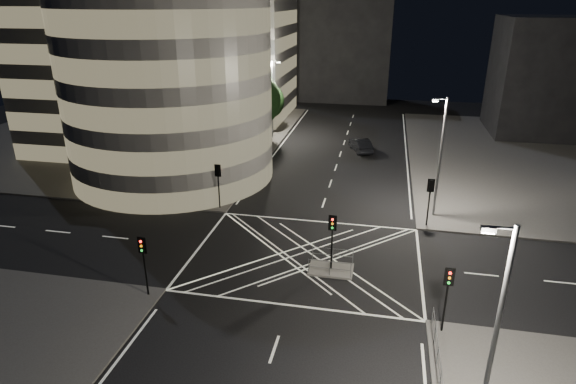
% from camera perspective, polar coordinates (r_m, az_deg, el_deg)
% --- Properties ---
extents(ground, '(120.00, 120.00, 0.00)m').
position_cam_1_polar(ground, '(34.90, 2.10, -7.68)').
color(ground, black).
rests_on(ground, ground).
extents(sidewalk_far_left, '(42.00, 42.00, 0.15)m').
position_cam_1_polar(sidewalk_far_left, '(68.41, -18.67, 6.30)').
color(sidewalk_far_left, '#4B4947').
rests_on(sidewalk_far_left, ground).
extents(central_island, '(3.00, 2.00, 0.15)m').
position_cam_1_polar(central_island, '(33.36, 5.10, -9.13)').
color(central_island, slate).
rests_on(central_island, ground).
extents(office_tower_curved, '(30.00, 29.00, 27.20)m').
position_cam_1_polar(office_tower_curved, '(55.15, -16.82, 16.33)').
color(office_tower_curved, gray).
rests_on(office_tower_curved, sidewalk_far_left).
extents(office_block_rear, '(24.00, 16.00, 22.00)m').
position_cam_1_polar(office_block_rear, '(77.01, -9.33, 17.19)').
color(office_block_rear, gray).
rests_on(office_block_rear, sidewalk_far_left).
extents(building_right_far, '(14.00, 12.00, 15.00)m').
position_cam_1_polar(building_right_far, '(73.71, 28.77, 11.90)').
color(building_right_far, black).
rests_on(building_right_far, sidewalk_far_right).
extents(building_far_end, '(18.00, 8.00, 18.00)m').
position_cam_1_polar(building_far_end, '(88.76, 6.01, 16.57)').
color(building_far_end, black).
rests_on(building_far_end, ground).
extents(tree_a, '(4.40, 4.40, 6.57)m').
position_cam_1_polar(tree_a, '(43.84, -9.52, 4.33)').
color(tree_a, black).
rests_on(tree_a, sidewalk_far_left).
extents(tree_b, '(5.03, 5.03, 7.86)m').
position_cam_1_polar(tree_b, '(49.00, -7.13, 7.48)').
color(tree_b, black).
rests_on(tree_b, sidewalk_far_left).
extents(tree_c, '(4.73, 4.73, 7.67)m').
position_cam_1_polar(tree_c, '(54.56, -5.15, 9.03)').
color(tree_c, black).
rests_on(tree_c, sidewalk_far_left).
extents(tree_d, '(5.49, 5.49, 8.69)m').
position_cam_1_polar(tree_d, '(60.09, -3.54, 10.85)').
color(tree_d, black).
rests_on(tree_d, sidewalk_far_left).
extents(tree_e, '(3.91, 3.91, 6.43)m').
position_cam_1_polar(tree_e, '(66.05, -2.16, 10.70)').
color(tree_e, black).
rests_on(tree_e, sidewalk_far_left).
extents(traffic_signal_fl, '(0.55, 0.22, 4.00)m').
position_cam_1_polar(traffic_signal_fl, '(41.72, -8.27, 1.64)').
color(traffic_signal_fl, black).
rests_on(traffic_signal_fl, sidewalk_far_left).
extents(traffic_signal_nl, '(0.55, 0.22, 4.00)m').
position_cam_1_polar(traffic_signal_nl, '(30.44, -16.76, -7.18)').
color(traffic_signal_nl, black).
rests_on(traffic_signal_nl, sidewalk_near_left).
extents(traffic_signal_fr, '(0.55, 0.22, 4.00)m').
position_cam_1_polar(traffic_signal_fr, '(39.65, 16.48, -0.17)').
color(traffic_signal_fr, black).
rests_on(traffic_signal_fr, sidewalk_far_right).
extents(traffic_signal_nr, '(0.55, 0.22, 4.00)m').
position_cam_1_polar(traffic_signal_nr, '(27.53, 18.39, -10.72)').
color(traffic_signal_nr, black).
rests_on(traffic_signal_nr, sidewalk_near_right).
extents(traffic_signal_island, '(0.55, 0.22, 4.00)m').
position_cam_1_polar(traffic_signal_island, '(31.98, 5.27, -4.78)').
color(traffic_signal_island, black).
rests_on(traffic_signal_island, central_island).
extents(street_lamp_left_near, '(1.25, 0.25, 10.00)m').
position_cam_1_polar(street_lamp_left_near, '(45.81, -7.06, 7.01)').
color(street_lamp_left_near, slate).
rests_on(street_lamp_left_near, sidewalk_far_left).
extents(street_lamp_left_far, '(1.25, 0.25, 10.00)m').
position_cam_1_polar(street_lamp_left_far, '(62.71, -1.87, 11.23)').
color(street_lamp_left_far, slate).
rests_on(street_lamp_left_far, sidewalk_far_left).
extents(street_lamp_right_far, '(1.25, 0.25, 10.00)m').
position_cam_1_polar(street_lamp_right_far, '(40.93, 17.55, 4.31)').
color(street_lamp_right_far, slate).
rests_on(street_lamp_right_far, sidewalk_far_right).
extents(street_lamp_right_near, '(1.25, 0.25, 10.00)m').
position_cam_1_polar(street_lamp_right_near, '(20.34, 23.20, -15.35)').
color(street_lamp_right_near, slate).
rests_on(street_lamp_right_near, sidewalk_near_right).
extents(railing_island_south, '(2.80, 0.06, 1.10)m').
position_cam_1_polar(railing_island_south, '(32.27, 4.95, -9.00)').
color(railing_island_south, slate).
rests_on(railing_island_south, central_island).
extents(railing_island_north, '(2.80, 0.06, 1.10)m').
position_cam_1_polar(railing_island_north, '(33.82, 5.32, -7.45)').
color(railing_island_north, slate).
rests_on(railing_island_north, central_island).
extents(sedan, '(3.33, 5.19, 1.62)m').
position_cam_1_polar(sedan, '(58.98, 8.59, 5.56)').
color(sedan, black).
rests_on(sedan, ground).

